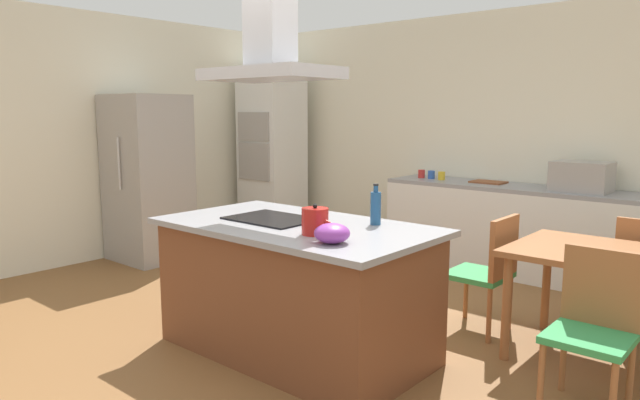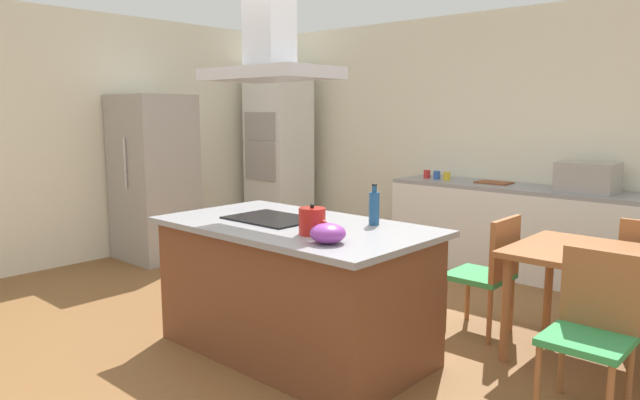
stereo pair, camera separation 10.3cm
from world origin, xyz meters
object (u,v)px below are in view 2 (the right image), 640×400
at_px(tea_kettle, 312,221).
at_px(coffee_mug_red, 427,174).
at_px(range_hood, 269,41).
at_px(cutting_board, 494,183).
at_px(olive_oil_bottle, 374,208).
at_px(dining_table, 629,269).
at_px(chair_facing_island, 593,322).
at_px(coffee_mug_yellow, 447,176).
at_px(countertop_microwave, 588,177).
at_px(wall_oven_stack, 279,152).
at_px(chair_at_left_end, 490,268).
at_px(coffee_mug_blue, 437,175).
at_px(refrigerator, 154,178).
at_px(mixing_bowl, 328,233).
at_px(cooktop, 272,219).

relative_size(tea_kettle, coffee_mug_red, 2.40).
height_order(tea_kettle, range_hood, range_hood).
bearing_deg(tea_kettle, cutting_board, 95.55).
height_order(olive_oil_bottle, cutting_board, olive_oil_bottle).
bearing_deg(dining_table, chair_facing_island, -90.00).
xyz_separation_m(coffee_mug_yellow, range_hood, (0.26, -2.85, 1.16)).
height_order(countertop_microwave, wall_oven_stack, wall_oven_stack).
bearing_deg(coffee_mug_red, chair_at_left_end, -46.74).
xyz_separation_m(coffee_mug_red, wall_oven_stack, (-2.15, -0.24, 0.16)).
height_order(countertop_microwave, coffee_mug_blue, countertop_microwave).
height_order(olive_oil_bottle, chair_facing_island, olive_oil_bottle).
bearing_deg(chair_facing_island, coffee_mug_red, 136.75).
xyz_separation_m(coffee_mug_yellow, dining_table, (2.25, -1.67, -0.28)).
xyz_separation_m(coffee_mug_blue, wall_oven_stack, (-2.28, -0.23, 0.16)).
bearing_deg(tea_kettle, dining_table, 43.30).
xyz_separation_m(countertop_microwave, cutting_board, (-0.94, 0.05, -0.13)).
relative_size(tea_kettle, refrigerator, 0.12).
xyz_separation_m(wall_oven_stack, chair_at_left_end, (3.75, -1.46, -0.59)).
distance_m(countertop_microwave, chair_at_left_end, 1.78).
relative_size(coffee_mug_red, chair_facing_island, 0.10).
relative_size(countertop_microwave, coffee_mug_blue, 5.56).
relative_size(cutting_board, range_hood, 0.38).
xyz_separation_m(coffee_mug_blue, refrigerator, (-2.36, -2.07, -0.03)).
distance_m(coffee_mug_blue, refrigerator, 3.14).
bearing_deg(coffee_mug_blue, olive_oil_bottle, -67.73).
distance_m(coffee_mug_red, coffee_mug_yellow, 0.27).
bearing_deg(coffee_mug_blue, coffee_mug_yellow, -9.19).
bearing_deg(wall_oven_stack, chair_facing_island, -24.54).
xyz_separation_m(tea_kettle, chair_facing_island, (1.44, 0.69, -0.47)).
xyz_separation_m(coffee_mug_red, refrigerator, (-2.23, -2.08, -0.03)).
relative_size(mixing_bowl, dining_table, 0.15).
relative_size(wall_oven_stack, refrigerator, 1.21).
relative_size(dining_table, range_hood, 1.56).
height_order(olive_oil_bottle, coffee_mug_yellow, olive_oil_bottle).
height_order(olive_oil_bottle, dining_table, olive_oil_bottle).
xyz_separation_m(olive_oil_bottle, dining_table, (1.34, 0.86, -0.35)).
height_order(wall_oven_stack, dining_table, wall_oven_stack).
bearing_deg(range_hood, olive_oil_bottle, 26.42).
height_order(coffee_mug_red, cutting_board, coffee_mug_red).
bearing_deg(mixing_bowl, refrigerator, 162.87).
bearing_deg(coffee_mug_red, refrigerator, -136.88).
xyz_separation_m(cooktop, range_hood, (0.00, 0.00, 1.20)).
xyz_separation_m(olive_oil_bottle, coffee_mug_red, (-1.18, 2.57, -0.07)).
bearing_deg(olive_oil_bottle, cooktop, -153.58).
bearing_deg(cutting_board, chair_at_left_end, -64.72).
height_order(countertop_microwave, refrigerator, refrigerator).
bearing_deg(tea_kettle, olive_oil_bottle, 78.58).
bearing_deg(mixing_bowl, coffee_mug_red, 112.35).
distance_m(mixing_bowl, wall_oven_stack, 4.53).
bearing_deg(refrigerator, coffee_mug_yellow, 39.44).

